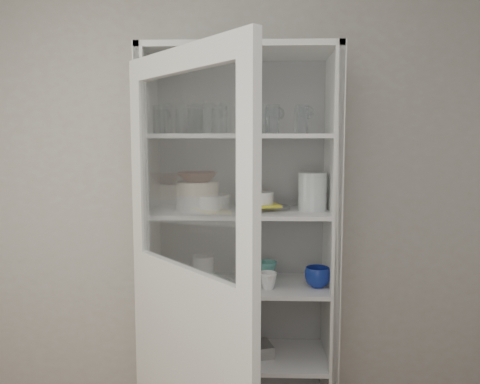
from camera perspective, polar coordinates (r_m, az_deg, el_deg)
The scene contains 36 objects.
wall_back at distance 2.73m, azimuth -4.04°, elevation -0.67°, with size 3.60×0.02×2.60m, color silver.
pantry_cabinet at distance 2.62m, azimuth 0.05°, elevation -8.93°, with size 1.00×0.45×2.10m.
cupboard_door at distance 2.07m, azimuth -6.48°, elevation -15.15°, with size 0.62×0.71×2.00m.
tumbler_0 at distance 2.36m, azimuth -9.77°, elevation 8.68°, with size 0.07×0.07×0.14m, color silver.
tumbler_1 at distance 2.38m, azimuth -4.05°, elevation 8.61°, with size 0.06×0.06×0.13m, color silver.
tumbler_2 at distance 2.36m, azimuth -5.37°, elevation 8.79°, with size 0.07×0.07×0.14m, color silver.
tumbler_3 at distance 2.37m, azimuth 1.46°, elevation 8.76°, with size 0.07×0.07×0.14m, color silver.
tumbler_4 at distance 2.36m, azimuth 3.98°, elevation 8.83°, with size 0.07×0.07×0.15m, color silver.
tumbler_5 at distance 2.37m, azimuth 2.85°, elevation 8.77°, with size 0.07×0.07×0.14m, color silver.
tumbler_6 at distance 2.36m, azimuth 7.50°, elevation 8.76°, with size 0.07×0.07×0.14m, color silver.
tumbler_7 at distance 2.50m, azimuth -7.13°, elevation 8.43°, with size 0.06×0.06×0.13m, color silver.
tumbler_8 at distance 2.47m, azimuth -5.34°, elevation 8.60°, with size 0.07×0.07×0.14m, color silver.
tumbler_9 at distance 2.47m, azimuth -5.73°, elevation 8.51°, with size 0.06×0.06×0.13m, color silver.
tumbler_10 at distance 2.45m, azimuth -2.37°, elevation 8.77°, with size 0.07×0.07×0.15m, color silver.
tumbler_11 at distance 2.46m, azimuth 0.71°, elevation 8.85°, with size 0.08×0.08×0.15m, color silver.
goblet_0 at distance 2.60m, azimuth -9.13°, elevation 8.59°, with size 0.07×0.07×0.15m, color silver, non-canonical shape.
goblet_1 at distance 2.57m, azimuth -2.87°, elevation 8.75°, with size 0.07×0.07×0.16m, color silver, non-canonical shape.
goblet_2 at distance 2.55m, azimuth 4.65°, elevation 8.79°, with size 0.07×0.07×0.16m, color silver, non-canonical shape.
goblet_3 at distance 2.61m, azimuth 8.16°, elevation 8.83°, with size 0.08×0.08×0.17m, color silver, non-canonical shape.
plate_stack_front at distance 2.48m, azimuth -5.19°, elevation -1.29°, with size 0.23×0.23×0.08m, color white.
plate_stack_back at distance 2.61m, azimuth -3.55°, elevation -1.07°, with size 0.21×0.21×0.07m, color white.
cream_bowl at distance 2.47m, azimuth -5.21°, elevation 0.46°, with size 0.22×0.22×0.07m, color #F9E6CD.
terracotta_bowl at distance 2.46m, azimuth -5.23°, elevation 1.85°, with size 0.21×0.21×0.05m, color #4F251B.
glass_platter at distance 2.50m, azimuth 2.42°, elevation -1.95°, with size 0.33×0.33×0.02m, color silver.
yellow_trivet at distance 2.50m, azimuth 2.42°, elevation -1.59°, with size 0.19×0.19×0.01m, color yellow.
white_ramekin at distance 2.50m, azimuth 2.42°, elevation -0.72°, with size 0.15×0.15×0.06m, color white.
grey_bowl_stack at distance 2.49m, azimuth 8.82°, elevation 0.04°, with size 0.15×0.15×0.20m, color silver.
mug_blue at distance 2.53m, azimuth 9.42°, elevation -10.20°, with size 0.13×0.13×0.11m, color navy.
mug_teal at distance 2.63m, azimuth 3.30°, elevation -9.53°, with size 0.11×0.11×0.10m, color teal.
mug_white at distance 2.48m, azimuth 3.44°, elevation -10.71°, with size 0.09×0.09×0.09m, color white.
teal_jar at distance 2.62m, azimuth 0.57°, elevation -9.53°, with size 0.09×0.09×0.11m.
measuring_cups at distance 2.54m, azimuth -2.69°, elevation -10.82°, with size 0.11×0.11×0.04m, color silver.
white_canister at distance 2.60m, azimuth -4.49°, elevation -9.28°, with size 0.12×0.12×0.14m, color white.
cream_dish at distance 2.69m, azimuth -1.26°, elevation -18.59°, with size 0.23×0.23×0.07m, color #F9E6CD.
tin_box at distance 2.69m, azimuth 1.46°, elevation -18.70°, with size 0.21×0.15×0.06m, color #979797.
tumbler_12 at distance 2.40m, azimuth -5.56°, elevation 8.80°, with size 0.07×0.07×0.15m, color silver.
Camera 1 is at (0.28, -1.20, 1.62)m, focal length 35.00 mm.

